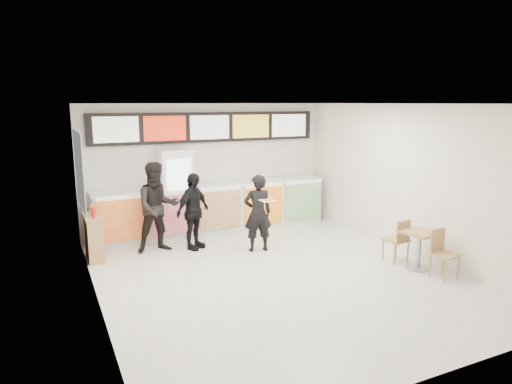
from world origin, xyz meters
TOP-DOWN VIEW (x-y plane):
  - floor at (0.00, 0.00)m, footprint 7.00×7.00m
  - ceiling at (0.00, 0.00)m, footprint 7.00×7.00m
  - wall_back at (0.00, 3.50)m, footprint 6.00×0.00m
  - wall_left at (-3.00, 0.00)m, footprint 0.00×7.00m
  - wall_right at (3.00, 0.00)m, footprint 0.00×7.00m
  - service_counter at (0.00, 3.09)m, footprint 5.56×0.77m
  - menu_board at (0.00, 3.41)m, footprint 5.50×0.14m
  - drinks_fridge at (-0.93, 3.11)m, footprint 0.70×0.67m
  - mirror_panel at (-2.99, 2.45)m, footprint 0.01×2.00m
  - customer_main at (0.29, 1.36)m, footprint 0.64×0.48m
  - customer_left at (-1.57, 2.20)m, footprint 0.91×0.71m
  - customer_mid at (-0.87, 2.04)m, footprint 1.00×0.84m
  - pizza_slice at (0.29, 0.91)m, footprint 0.36×0.36m
  - cafe_table at (2.50, -0.88)m, footprint 0.65×1.49m
  - condiment_ledge at (-2.82, 2.24)m, footprint 0.32×0.79m

SIDE VIEW (x-z plane):
  - floor at x=0.00m, z-range 0.00..0.00m
  - condiment_ledge at x=-2.82m, z-range -0.08..0.98m
  - cafe_table at x=2.50m, z-range 0.07..0.92m
  - service_counter at x=0.00m, z-range 0.00..1.14m
  - customer_main at x=0.29m, z-range 0.00..1.60m
  - customer_mid at x=-0.87m, z-range 0.00..1.61m
  - customer_left at x=-1.57m, z-range 0.00..1.85m
  - drinks_fridge at x=-0.93m, z-range 0.00..2.00m
  - pizza_slice at x=0.29m, z-range 1.15..1.17m
  - wall_back at x=0.00m, z-range -1.50..4.50m
  - wall_left at x=-3.00m, z-range -2.00..5.00m
  - wall_right at x=3.00m, z-range -2.00..5.00m
  - mirror_panel at x=-2.99m, z-range 1.00..2.50m
  - menu_board at x=0.00m, z-range 2.10..2.80m
  - ceiling at x=0.00m, z-range 3.00..3.00m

